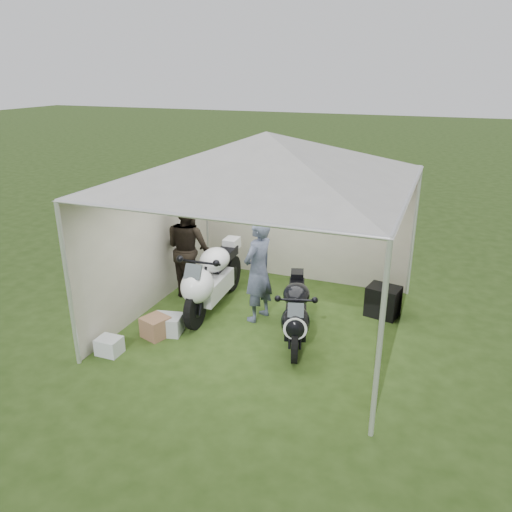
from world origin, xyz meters
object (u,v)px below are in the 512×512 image
at_px(canopy_tent, 267,162).
at_px(paddock_stand, 296,309).
at_px(crate_2, 109,346).
at_px(person_blue_jacket, 258,270).
at_px(motorcycle_white, 211,277).
at_px(crate_0, 168,324).
at_px(motorcycle_black, 296,312).
at_px(person_dark_jacket, 188,248).
at_px(crate_1, 156,327).
at_px(equipment_box, 383,301).

relative_size(canopy_tent, paddock_stand, 17.44).
height_order(canopy_tent, crate_2, canopy_tent).
distance_m(canopy_tent, person_blue_jacket, 1.74).
height_order(motorcycle_white, crate_0, motorcycle_white).
distance_m(motorcycle_black, person_dark_jacket, 2.44).
bearing_deg(person_dark_jacket, crate_1, 120.91).
relative_size(person_dark_jacket, crate_2, 5.37).
xyz_separation_m(canopy_tent, equipment_box, (1.70, 0.95, -2.32)).
height_order(canopy_tent, crate_0, canopy_tent).
bearing_deg(paddock_stand, motorcycle_white, -167.73).
xyz_separation_m(motorcycle_black, person_dark_jacket, (-2.23, 0.89, 0.40)).
bearing_deg(crate_2, person_blue_jacket, 48.21).
xyz_separation_m(crate_1, crate_2, (-0.35, -0.67, -0.04)).
distance_m(motorcycle_white, equipment_box, 2.85).
relative_size(motorcycle_black, person_dark_jacket, 0.99).
bearing_deg(equipment_box, motorcycle_white, -162.39).
xyz_separation_m(person_blue_jacket, equipment_box, (1.87, 0.85, -0.59)).
relative_size(person_blue_jacket, crate_0, 3.86).
bearing_deg(crate_2, equipment_box, 37.27).
height_order(motorcycle_black, person_blue_jacket, person_blue_jacket).
relative_size(paddock_stand, person_dark_jacket, 0.18).
relative_size(paddock_stand, equipment_box, 0.64).
relative_size(crate_0, crate_2, 1.31).
relative_size(paddock_stand, crate_1, 0.92).
height_order(person_dark_jacket, person_blue_jacket, person_dark_jacket).
distance_m(canopy_tent, person_dark_jacket, 2.38).
xyz_separation_m(canopy_tent, crate_0, (-1.28, -0.86, -2.43)).
xyz_separation_m(equipment_box, crate_1, (-3.10, -1.96, -0.09)).
height_order(canopy_tent, crate_1, canopy_tent).
bearing_deg(paddock_stand, equipment_box, 22.93).
height_order(person_blue_jacket, crate_2, person_blue_jacket).
relative_size(canopy_tent, equipment_box, 11.23).
bearing_deg(motorcycle_black, paddock_stand, 90.00).
bearing_deg(person_blue_jacket, equipment_box, 131.32).
height_order(motorcycle_black, person_dark_jacket, person_dark_jacket).
xyz_separation_m(person_dark_jacket, crate_0, (0.33, -1.35, -0.75)).
bearing_deg(person_dark_jacket, motorcycle_black, -179.04).
xyz_separation_m(canopy_tent, motorcycle_white, (-0.99, 0.09, -1.98)).
height_order(paddock_stand, equipment_box, equipment_box).
distance_m(canopy_tent, motorcycle_black, 2.20).
height_order(person_dark_jacket, crate_1, person_dark_jacket).
xyz_separation_m(canopy_tent, motorcycle_black, (0.62, -0.39, -2.08)).
xyz_separation_m(person_blue_jacket, crate_2, (-1.58, -1.77, -0.72)).
distance_m(person_dark_jacket, person_blue_jacket, 1.51).
bearing_deg(equipment_box, person_blue_jacket, -155.46).
distance_m(canopy_tent, equipment_box, 3.03).
bearing_deg(equipment_box, crate_2, -142.73).
relative_size(equipment_box, crate_0, 1.15).
height_order(canopy_tent, motorcycle_white, canopy_tent).
bearing_deg(equipment_box, paddock_stand, -157.07).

